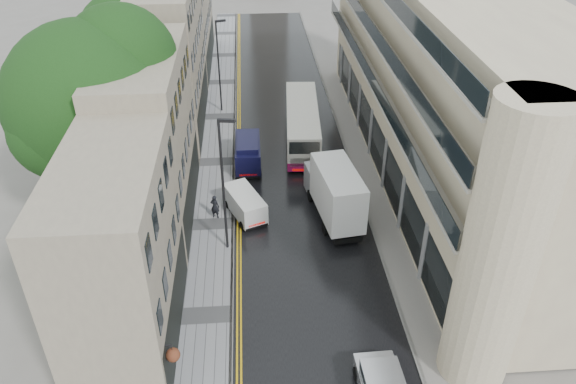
{
  "coord_description": "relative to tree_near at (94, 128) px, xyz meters",
  "views": [
    {
      "loc": [
        -3.12,
        -11.0,
        21.92
      ],
      "look_at": [
        -0.98,
        18.0,
        3.16
      ],
      "focal_mm": 35.0,
      "sensor_mm": 36.0,
      "label": 1
    }
  ],
  "objects": [
    {
      "name": "lamp_post_far",
      "position": [
        6.76,
        17.13,
        -2.7
      ],
      "size": [
        0.95,
        0.48,
        8.24
      ],
      "primitive_type": null,
      "rotation": [
        0.0,
        0.0,
        0.31
      ],
      "color": "black",
      "rests_on": "left_sidewalk"
    },
    {
      "name": "navy_van",
      "position": [
        8.2,
        5.32,
        -5.72
      ],
      "size": [
        1.92,
        4.74,
        2.41
      ],
      "primitive_type": null,
      "rotation": [
        0.0,
        0.0,
        -0.01
      ],
      "color": "black",
      "rests_on": "road"
    },
    {
      "name": "right_sidewalk",
      "position": [
        17.9,
        7.5,
        -6.89
      ],
      "size": [
        1.8,
        85.0,
        0.12
      ],
      "primitive_type": "cube",
      "color": "slate",
      "rests_on": "ground"
    },
    {
      "name": "road",
      "position": [
        12.5,
        7.5,
        -6.94
      ],
      "size": [
        9.0,
        85.0,
        0.02
      ],
      "primitive_type": "cube",
      "color": "black",
      "rests_on": "ground"
    },
    {
      "name": "tree_far",
      "position": [
        0.3,
        13.0,
        -0.72
      ],
      "size": [
        9.24,
        9.24,
        12.46
      ],
      "primitive_type": null,
      "color": "black",
      "rests_on": "ground"
    },
    {
      "name": "cream_bus",
      "position": [
        12.26,
        7.65,
        -5.41
      ],
      "size": [
        3.24,
        11.26,
        3.03
      ],
      "primitive_type": null,
      "rotation": [
        0.0,
        0.0,
        -0.06
      ],
      "color": "silver",
      "rests_on": "road"
    },
    {
      "name": "old_shop_row",
      "position": [
        3.05,
        10.0,
        -0.95
      ],
      "size": [
        4.5,
        56.0,
        12.0
      ],
      "primitive_type": null,
      "color": "gray",
      "rests_on": "ground"
    },
    {
      "name": "left_sidewalk",
      "position": [
        6.65,
        7.5,
        -6.89
      ],
      "size": [
        2.7,
        85.0,
        0.12
      ],
      "primitive_type": "cube",
      "color": "gray",
      "rests_on": "ground"
    },
    {
      "name": "lamp_post_near",
      "position": [
        7.64,
        -3.32,
        -2.46
      ],
      "size": [
        1.0,
        0.37,
        8.73
      ],
      "primitive_type": null,
      "rotation": [
        0.0,
        0.0,
        -0.16
      ],
      "color": "black",
      "rests_on": "left_sidewalk"
    },
    {
      "name": "pedestrian",
      "position": [
        6.8,
        -0.05,
        -5.97
      ],
      "size": [
        0.73,
        0.61,
        1.7
      ],
      "primitive_type": "imported",
      "rotation": [
        0.0,
        0.0,
        2.77
      ],
      "color": "black",
      "rests_on": "left_sidewalk"
    },
    {
      "name": "modern_block",
      "position": [
        22.8,
        6.0,
        0.05
      ],
      "size": [
        8.0,
        40.0,
        14.0
      ],
      "primitive_type": null,
      "color": "beige",
      "rests_on": "ground"
    },
    {
      "name": "white_van",
      "position": [
        8.59,
        -1.37,
        -6.05
      ],
      "size": [
        3.01,
        4.22,
        1.76
      ],
      "primitive_type": null,
      "rotation": [
        0.0,
        0.0,
        0.39
      ],
      "color": "silver",
      "rests_on": "road"
    },
    {
      "name": "white_lorry",
      "position": [
        13.88,
        -2.28,
        -4.94
      ],
      "size": [
        3.29,
        7.79,
        3.96
      ],
      "primitive_type": null,
      "rotation": [
        0.0,
        0.0,
        0.14
      ],
      "color": "white",
      "rests_on": "road"
    },
    {
      "name": "tree_near",
      "position": [
        0.0,
        0.0,
        0.0
      ],
      "size": [
        10.56,
        10.56,
        13.89
      ],
      "primitive_type": null,
      "color": "black",
      "rests_on": "ground"
    }
  ]
}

